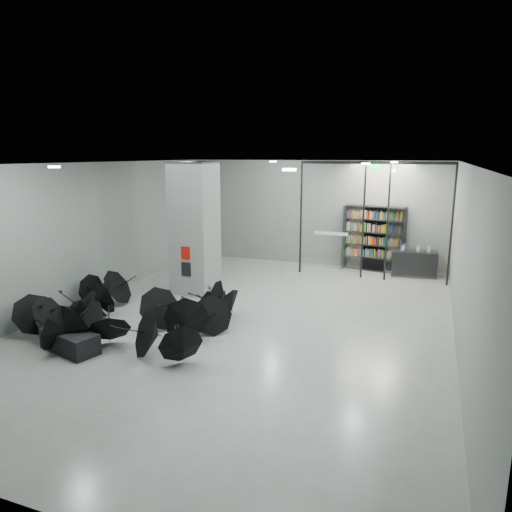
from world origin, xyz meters
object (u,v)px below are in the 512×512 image
at_px(bookshelf, 374,239).
at_px(umbrella_cluster, 130,318).
at_px(column, 195,228).
at_px(bench, 70,341).
at_px(shop_counter, 414,264).

bearing_deg(bookshelf, umbrella_cluster, -110.59).
relative_size(column, bookshelf, 1.68).
distance_m(bench, shop_counter, 11.60).
xyz_separation_m(bench, shop_counter, (6.72, 9.46, 0.23)).
distance_m(column, bench, 5.41).
bearing_deg(bookshelf, shop_counter, -5.58).
distance_m(bench, bookshelf, 11.20).
xyz_separation_m(column, bench, (-0.41, -5.09, -1.77)).
relative_size(shop_counter, umbrella_cluster, 0.27).
bearing_deg(shop_counter, bookshelf, 159.13).
bearing_deg(shop_counter, bench, -131.48).
bearing_deg(umbrella_cluster, bench, -107.73).
relative_size(bench, bookshelf, 0.59).
height_order(column, umbrella_cluster, column).
height_order(bench, shop_counter, shop_counter).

